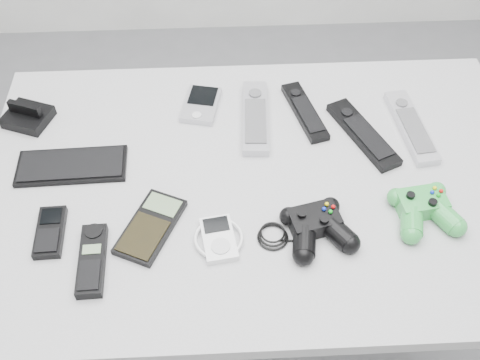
{
  "coord_description": "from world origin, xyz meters",
  "views": [
    {
      "loc": [
        -0.12,
        -0.67,
        1.68
      ],
      "look_at": [
        -0.08,
        0.06,
        0.8
      ],
      "focal_mm": 42.0,
      "sensor_mm": 36.0,
      "label": 1
    }
  ],
  "objects_px": {
    "controller_green": "(424,208)",
    "remote_silver_a": "(255,117)",
    "pda_keyboard": "(72,166)",
    "pda": "(201,104)",
    "remote_black_a": "(305,111)",
    "remote_black_b": "(363,133)",
    "mp3_player": "(219,238)",
    "mobile_phone": "(50,232)",
    "controller_black": "(317,225)",
    "calculator": "(151,226)",
    "cordless_handset": "(92,260)",
    "remote_silver_b": "(411,126)",
    "desk": "(258,199)"
  },
  "relations": [
    {
      "from": "controller_green",
      "to": "remote_silver_a",
      "type": "bearing_deg",
      "value": 129.98
    },
    {
      "from": "pda_keyboard",
      "to": "pda",
      "type": "relative_size",
      "value": 1.92
    },
    {
      "from": "pda",
      "to": "remote_black_a",
      "type": "relative_size",
      "value": 0.62
    },
    {
      "from": "remote_black_b",
      "to": "remote_black_a",
      "type": "bearing_deg",
      "value": 123.25
    },
    {
      "from": "pda_keyboard",
      "to": "mp3_player",
      "type": "xyz_separation_m",
      "value": [
        0.31,
        -0.2,
        0.0
      ]
    },
    {
      "from": "remote_silver_a",
      "to": "mobile_phone",
      "type": "bearing_deg",
      "value": -141.33
    },
    {
      "from": "controller_black",
      "to": "remote_black_a",
      "type": "bearing_deg",
      "value": 73.32
    },
    {
      "from": "mobile_phone",
      "to": "calculator",
      "type": "distance_m",
      "value": 0.19
    },
    {
      "from": "cordless_handset",
      "to": "calculator",
      "type": "bearing_deg",
      "value": 33.35
    },
    {
      "from": "pda",
      "to": "remote_black_b",
      "type": "bearing_deg",
      "value": -5.54
    },
    {
      "from": "mobile_phone",
      "to": "cordless_handset",
      "type": "xyz_separation_m",
      "value": [
        0.09,
        -0.07,
        0.0
      ]
    },
    {
      "from": "calculator",
      "to": "mp3_player",
      "type": "xyz_separation_m",
      "value": [
        0.13,
        -0.03,
        0.0
      ]
    },
    {
      "from": "calculator",
      "to": "controller_green",
      "type": "height_order",
      "value": "controller_green"
    },
    {
      "from": "cordless_handset",
      "to": "controller_green",
      "type": "distance_m",
      "value": 0.64
    },
    {
      "from": "remote_black_a",
      "to": "remote_silver_b",
      "type": "xyz_separation_m",
      "value": [
        0.23,
        -0.06,
        0.0
      ]
    },
    {
      "from": "mp3_player",
      "to": "pda",
      "type": "bearing_deg",
      "value": 86.38
    },
    {
      "from": "pda_keyboard",
      "to": "calculator",
      "type": "distance_m",
      "value": 0.24
    },
    {
      "from": "pda",
      "to": "remote_silver_a",
      "type": "xyz_separation_m",
      "value": [
        0.12,
        -0.05,
        0.0
      ]
    },
    {
      "from": "remote_silver_b",
      "to": "mobile_phone",
      "type": "relative_size",
      "value": 1.97
    },
    {
      "from": "pda",
      "to": "remote_black_a",
      "type": "height_order",
      "value": "same"
    },
    {
      "from": "cordless_handset",
      "to": "pda_keyboard",
      "type": "bearing_deg",
      "value": 104.81
    },
    {
      "from": "pda_keyboard",
      "to": "remote_silver_b",
      "type": "distance_m",
      "value": 0.75
    },
    {
      "from": "cordless_handset",
      "to": "pda",
      "type": "bearing_deg",
      "value": 62.1
    },
    {
      "from": "remote_silver_b",
      "to": "cordless_handset",
      "type": "relative_size",
      "value": 1.51
    },
    {
      "from": "remote_silver_a",
      "to": "mobile_phone",
      "type": "height_order",
      "value": "remote_silver_a"
    },
    {
      "from": "remote_black_b",
      "to": "controller_black",
      "type": "height_order",
      "value": "controller_black"
    },
    {
      "from": "desk",
      "to": "mobile_phone",
      "type": "height_order",
      "value": "mobile_phone"
    },
    {
      "from": "pda_keyboard",
      "to": "mobile_phone",
      "type": "height_order",
      "value": "mobile_phone"
    },
    {
      "from": "remote_black_b",
      "to": "desk",
      "type": "bearing_deg",
      "value": -178.47
    },
    {
      "from": "remote_silver_b",
      "to": "mp3_player",
      "type": "distance_m",
      "value": 0.52
    },
    {
      "from": "mobile_phone",
      "to": "remote_silver_a",
      "type": "bearing_deg",
      "value": 33.52
    },
    {
      "from": "cordless_handset",
      "to": "calculator",
      "type": "xyz_separation_m",
      "value": [
        0.1,
        0.07,
        -0.0
      ]
    },
    {
      "from": "mobile_phone",
      "to": "controller_green",
      "type": "distance_m",
      "value": 0.73
    },
    {
      "from": "pda",
      "to": "mp3_player",
      "type": "height_order",
      "value": "pda"
    },
    {
      "from": "remote_black_b",
      "to": "remote_silver_b",
      "type": "bearing_deg",
      "value": -15.11
    },
    {
      "from": "pda_keyboard",
      "to": "calculator",
      "type": "relative_size",
      "value": 1.42
    },
    {
      "from": "desk",
      "to": "remote_black_a",
      "type": "xyz_separation_m",
      "value": [
        0.12,
        0.19,
        0.08
      ]
    },
    {
      "from": "desk",
      "to": "mp3_player",
      "type": "xyz_separation_m",
      "value": [
        -0.09,
        -0.15,
        0.08
      ]
    },
    {
      "from": "remote_silver_a",
      "to": "calculator",
      "type": "relative_size",
      "value": 1.41
    },
    {
      "from": "remote_black_a",
      "to": "remote_black_b",
      "type": "distance_m",
      "value": 0.14
    },
    {
      "from": "mobile_phone",
      "to": "controller_green",
      "type": "bearing_deg",
      "value": -0.97
    },
    {
      "from": "controller_black",
      "to": "controller_green",
      "type": "relative_size",
      "value": 1.61
    },
    {
      "from": "remote_silver_a",
      "to": "controller_black",
      "type": "bearing_deg",
      "value": -69.81
    },
    {
      "from": "remote_silver_a",
      "to": "cordless_handset",
      "type": "bearing_deg",
      "value": -128.63
    },
    {
      "from": "desk",
      "to": "mp3_player",
      "type": "bearing_deg",
      "value": -120.2
    },
    {
      "from": "desk",
      "to": "remote_black_b",
      "type": "bearing_deg",
      "value": 25.07
    },
    {
      "from": "calculator",
      "to": "mp3_player",
      "type": "distance_m",
      "value": 0.14
    },
    {
      "from": "pda",
      "to": "mobile_phone",
      "type": "relative_size",
      "value": 1.05
    },
    {
      "from": "remote_black_a",
      "to": "mobile_phone",
      "type": "relative_size",
      "value": 1.68
    },
    {
      "from": "pda_keyboard",
      "to": "controller_green",
      "type": "bearing_deg",
      "value": -14.31
    }
  ]
}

